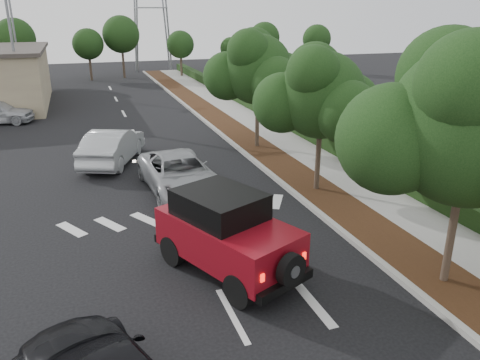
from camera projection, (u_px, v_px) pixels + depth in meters
name	position (u px, v px, depth m)	size (l,w,h in m)	color
ground	(232.00, 315.00, 10.86)	(120.00, 120.00, 0.00)	black
curb	(245.00, 154.00, 22.91)	(0.20, 70.00, 0.15)	#9E9B93
planting_strip	(264.00, 152.00, 23.22)	(1.80, 70.00, 0.12)	black
sidewalk	(299.00, 149.00, 23.80)	(2.00, 70.00, 0.12)	gray
hedge	(323.00, 140.00, 24.12)	(0.80, 70.00, 0.80)	black
transmission_tower	(154.00, 71.00, 55.36)	(7.00, 4.00, 28.00)	slate
street_tree_near	(443.00, 283.00, 12.13)	(3.80, 3.80, 5.92)	black
street_tree_mid	(316.00, 191.00, 18.35)	(3.20, 3.20, 5.32)	black
street_tree_far	(257.00, 148.00, 24.13)	(3.40, 3.40, 5.62)	black
light_pole_a	(24.00, 114.00, 31.97)	(2.00, 0.22, 9.00)	slate
light_pole_b	(23.00, 89.00, 42.33)	(2.00, 0.22, 9.00)	slate
red_jeep	(223.00, 232.00, 12.43)	(3.39, 4.56, 2.23)	black
silver_suv_ahead	(179.00, 174.00, 18.08)	(2.42, 5.25, 1.46)	#989B9F
silver_sedan_oncoming	(113.00, 146.00, 21.52)	(1.70, 4.86, 1.60)	#ABAFB3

